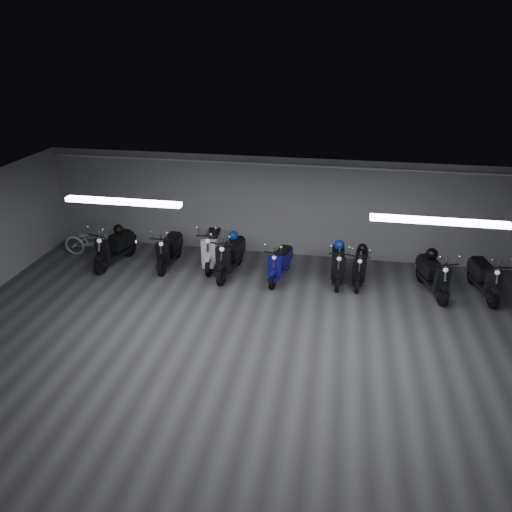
% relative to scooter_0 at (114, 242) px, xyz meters
% --- Properties ---
extents(floor, '(14.00, 10.00, 0.01)m').
position_rel_scooter_0_xyz_m(floor, '(4.66, -3.46, -0.68)').
color(floor, '#3D3D3F').
rests_on(floor, ground).
extents(ceiling, '(14.00, 10.00, 0.01)m').
position_rel_scooter_0_xyz_m(ceiling, '(4.66, -3.46, 2.13)').
color(ceiling, slate).
rests_on(ceiling, ground).
extents(back_wall, '(14.00, 0.01, 2.80)m').
position_rel_scooter_0_xyz_m(back_wall, '(4.66, 1.55, 0.73)').
color(back_wall, gray).
rests_on(back_wall, ground).
extents(fluor_strip_left, '(2.40, 0.18, 0.08)m').
position_rel_scooter_0_xyz_m(fluor_strip_left, '(1.66, -2.46, 2.07)').
color(fluor_strip_left, white).
rests_on(fluor_strip_left, ceiling).
extents(fluor_strip_right, '(2.40, 0.18, 0.08)m').
position_rel_scooter_0_xyz_m(fluor_strip_right, '(7.66, -2.46, 2.07)').
color(fluor_strip_right, white).
rests_on(fluor_strip_right, ceiling).
extents(conduit, '(13.60, 0.05, 0.05)m').
position_rel_scooter_0_xyz_m(conduit, '(4.66, 1.46, 1.95)').
color(conduit, white).
rests_on(conduit, back_wall).
extents(scooter_0, '(1.00, 1.89, 1.34)m').
position_rel_scooter_0_xyz_m(scooter_0, '(0.00, 0.00, 0.00)').
color(scooter_0, black).
rests_on(scooter_0, floor).
extents(scooter_1, '(0.62, 1.73, 1.28)m').
position_rel_scooter_0_xyz_m(scooter_1, '(1.50, 0.17, -0.03)').
color(scooter_1, black).
rests_on(scooter_1, floor).
extents(scooter_2, '(0.81, 1.93, 1.40)m').
position_rel_scooter_0_xyz_m(scooter_2, '(2.61, 0.44, 0.03)').
color(scooter_2, white).
rests_on(scooter_2, floor).
extents(scooter_3, '(0.88, 1.94, 1.39)m').
position_rel_scooter_0_xyz_m(scooter_3, '(3.22, 0.01, 0.03)').
color(scooter_3, black).
rests_on(scooter_3, floor).
extents(scooter_4, '(0.84, 1.70, 1.21)m').
position_rel_scooter_0_xyz_m(scooter_4, '(4.54, -0.05, -0.07)').
color(scooter_4, navy).
rests_on(scooter_4, floor).
extents(scooter_5, '(0.60, 1.68, 1.24)m').
position_rel_scooter_0_xyz_m(scooter_5, '(5.99, 0.14, -0.05)').
color(scooter_5, black).
rests_on(scooter_5, floor).
extents(scooter_7, '(0.69, 1.65, 1.20)m').
position_rel_scooter_0_xyz_m(scooter_7, '(6.55, 0.13, -0.07)').
color(scooter_7, black).
rests_on(scooter_7, floor).
extents(scooter_8, '(1.04, 1.83, 1.29)m').
position_rel_scooter_0_xyz_m(scooter_8, '(8.27, -0.10, -0.02)').
color(scooter_8, black).
rests_on(scooter_8, floor).
extents(scooter_9, '(0.85, 1.77, 1.27)m').
position_rel_scooter_0_xyz_m(scooter_9, '(9.46, 0.01, -0.04)').
color(scooter_9, black).
rests_on(scooter_9, floor).
extents(bicycle, '(1.71, 0.68, 1.08)m').
position_rel_scooter_0_xyz_m(bicycle, '(-0.87, 0.43, -0.13)').
color(bicycle, white).
rests_on(bicycle, floor).
extents(helmet_0, '(0.27, 0.27, 0.27)m').
position_rel_scooter_0_xyz_m(helmet_0, '(5.99, 0.37, 0.23)').
color(helmet_0, '#0E299F').
rests_on(helmet_0, scooter_5).
extents(helmet_1, '(0.26, 0.26, 0.26)m').
position_rel_scooter_0_xyz_m(helmet_1, '(0.06, 0.24, 0.29)').
color(helmet_1, black).
rests_on(helmet_1, scooter_0).
extents(helmet_2, '(0.26, 0.26, 0.26)m').
position_rel_scooter_0_xyz_m(helmet_2, '(3.26, 0.27, 0.32)').
color(helmet_2, navy).
rests_on(helmet_2, scooter_3).
extents(helmet_3, '(0.25, 0.25, 0.25)m').
position_rel_scooter_0_xyz_m(helmet_3, '(6.57, 0.36, 0.19)').
color(helmet_3, black).
rests_on(helmet_3, scooter_7).
extents(helmet_4, '(0.29, 0.29, 0.29)m').
position_rel_scooter_0_xyz_m(helmet_4, '(8.20, 0.14, 0.28)').
color(helmet_4, black).
rests_on(helmet_4, scooter_8).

